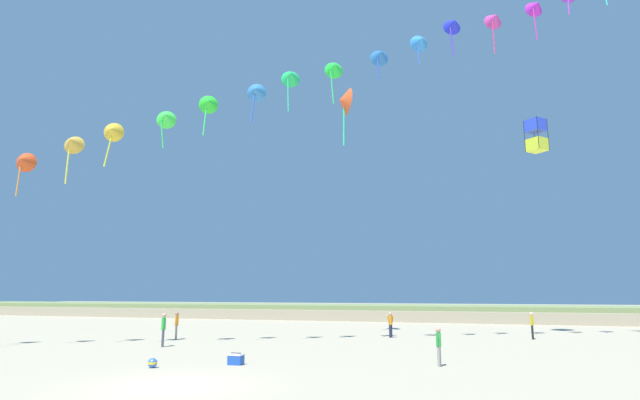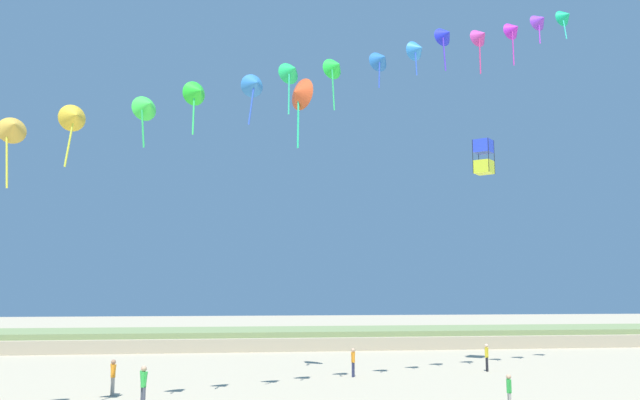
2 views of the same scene
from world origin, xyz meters
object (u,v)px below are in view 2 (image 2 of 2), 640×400
at_px(person_far_right, 353,360).
at_px(large_kite_low_lead, 484,157).
at_px(person_mid_center, 143,384).
at_px(person_near_right, 113,375).
at_px(person_near_left, 509,390).
at_px(large_kite_mid_trail, 298,93).
at_px(person_far_left, 487,355).

height_order(person_far_right, large_kite_low_lead, large_kite_low_lead).
bearing_deg(person_mid_center, person_near_right, 114.43).
xyz_separation_m(person_near_left, person_mid_center, (-14.52, 2.85, 0.15)).
bearing_deg(person_near_left, large_kite_mid_trail, 119.38).
distance_m(person_near_left, large_kite_mid_trail, 21.26).
distance_m(person_near_right, person_mid_center, 4.30).
distance_m(person_far_left, large_kite_mid_trail, 19.43).
bearing_deg(person_far_right, person_far_left, 9.61).
relative_size(person_near_right, person_mid_center, 0.94).
height_order(person_near_right, person_far_right, person_near_right).
height_order(person_near_left, large_kite_low_lead, large_kite_low_lead).
height_order(person_mid_center, large_kite_low_lead, large_kite_low_lead).
height_order(person_near_left, large_kite_mid_trail, large_kite_mid_trail).
distance_m(person_near_right, person_far_left, 21.88).
distance_m(person_near_right, large_kite_low_lead, 27.54).
bearing_deg(person_far_left, person_near_right, -162.33).
bearing_deg(person_mid_center, large_kite_low_lead, 33.52).
bearing_deg(person_far_left, person_far_right, -170.39).
xyz_separation_m(person_near_right, person_far_left, (20.85, 6.64, -0.00)).
height_order(person_near_right, person_mid_center, person_mid_center).
relative_size(person_mid_center, person_far_right, 1.10).
bearing_deg(person_far_left, person_mid_center, -151.05).
bearing_deg(person_far_right, person_near_left, -71.72).
height_order(person_far_left, large_kite_low_lead, large_kite_low_lead).
relative_size(person_far_left, large_kite_low_lead, 0.71).
height_order(person_near_right, large_kite_low_lead, large_kite_low_lead).
xyz_separation_m(person_near_left, person_far_right, (-3.95, 11.96, 0.06)).
bearing_deg(person_far_left, large_kite_mid_trail, -175.79).
bearing_deg(person_near_left, person_far_right, 108.28).
relative_size(person_near_left, person_mid_center, 0.85).
relative_size(person_near_left, large_kite_mid_trail, 0.34).
relative_size(person_mid_center, large_kite_mid_trail, 0.40).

